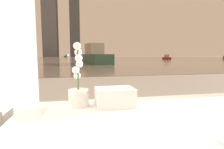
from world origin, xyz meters
The scene contains 9 objects.
potted_orchid centered at (-0.54, 0.85, 0.69)m, with size 0.13×0.13×0.41m.
towel_stack centered at (-0.31, 0.81, 0.63)m, with size 0.24×0.18×0.12m.
harbor_water centered at (0.00, 62.00, 0.01)m, with size 180.00×110.00×0.01m.
harbor_boat_2 centered at (-4.88, 82.78, 0.54)m, with size 2.76×4.20×1.49m.
harbor_boat_3 centered at (1.26, 18.32, 0.76)m, with size 3.32×6.00×2.13m.
harbor_boat_4 centered at (17.81, 33.31, 0.39)m, with size 1.49×2.98×1.07m.
skyline_tower_0 centered at (-35.85, 118.00, 16.47)m, with size 7.81×12.20×32.94m.
skyline_tower_1 centered at (-16.62, 118.00, 19.92)m, with size 8.70×10.66×39.83m.
skyline_tower_2 centered at (-1.46, 118.00, 20.62)m, with size 6.15×13.84×41.24m.
Camera 1 is at (-0.55, -0.27, 0.90)m, focal length 28.00 mm.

